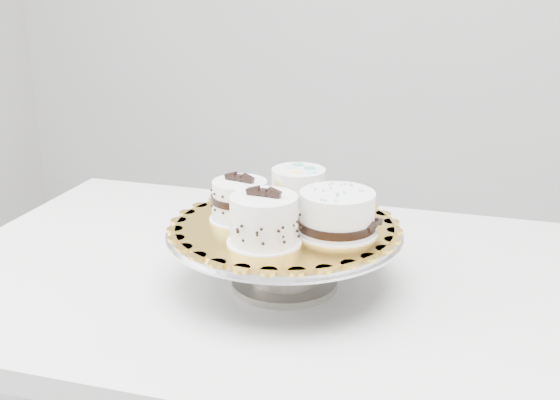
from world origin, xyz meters
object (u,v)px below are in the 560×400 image
(cake_banded, at_px, (240,202))
(cake_stand, at_px, (285,246))
(table, at_px, (273,310))
(cake_board, at_px, (285,226))
(cake_dots, at_px, (298,188))
(cake_ribbon, at_px, (338,214))
(cake_swirl, at_px, (264,221))

(cake_banded, bearing_deg, cake_stand, 10.08)
(table, height_order, cake_banded, cake_banded)
(table, relative_size, cake_banded, 12.10)
(cake_board, height_order, cake_dots, cake_dots)
(cake_banded, bearing_deg, cake_dots, 61.56)
(table, distance_m, cake_ribbon, 0.26)
(cake_ribbon, bearing_deg, cake_banded, -169.95)
(table, height_order, cake_dots, cake_dots)
(cake_board, relative_size, cake_ribbon, 2.51)
(cake_board, bearing_deg, cake_banded, -178.80)
(cake_ribbon, bearing_deg, cake_stand, -172.07)
(cake_board, bearing_deg, cake_swirl, -91.83)
(cake_banded, height_order, cake_dots, cake_banded)
(cake_board, relative_size, cake_swirl, 3.10)
(cake_stand, distance_m, cake_ribbon, 0.12)
(cake_banded, xyz_separation_m, cake_dots, (0.07, 0.09, 0.00))
(cake_stand, bearing_deg, cake_swirl, -91.83)
(cake_board, xyz_separation_m, cake_dots, (-0.01, 0.09, 0.04))
(cake_stand, relative_size, cake_banded, 3.75)
(cake_board, xyz_separation_m, cake_ribbon, (0.09, -0.01, 0.03))
(cake_stand, xyz_separation_m, cake_board, (-0.00, -0.00, 0.04))
(table, height_order, cake_board, cake_board)
(cake_banded, relative_size, cake_ribbon, 0.73)
(table, relative_size, cake_ribbon, 8.80)
(cake_stand, height_order, cake_dots, cake_dots)
(cake_stand, relative_size, cake_ribbon, 2.73)
(cake_stand, bearing_deg, cake_banded, -178.80)
(table, xyz_separation_m, cake_swirl, (0.04, -0.13, 0.22))
(table, relative_size, cake_dots, 10.49)
(cake_board, relative_size, cake_banded, 3.45)
(table, height_order, cake_ribbon, cake_ribbon)
(cake_stand, relative_size, cake_swirl, 3.37)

